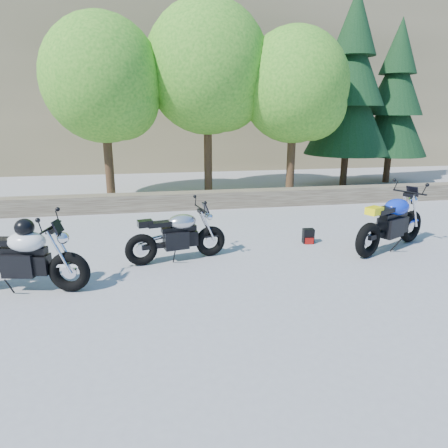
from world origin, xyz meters
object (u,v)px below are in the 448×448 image
(silver_bike, at_px, (177,236))
(white_bike, at_px, (20,256))
(blue_bike, at_px, (392,223))
(backpack, at_px, (308,236))

(silver_bike, relative_size, white_bike, 0.91)
(blue_bike, bearing_deg, silver_bike, 151.07)
(backpack, bearing_deg, silver_bike, -164.94)
(silver_bike, xyz_separation_m, white_bike, (-2.56, -0.97, 0.11))
(silver_bike, bearing_deg, backpack, -1.24)
(silver_bike, height_order, white_bike, white_bike)
(silver_bike, relative_size, backpack, 6.16)
(white_bike, relative_size, backpack, 6.74)
(blue_bike, relative_size, backpack, 6.66)
(silver_bike, bearing_deg, blue_bike, -13.68)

